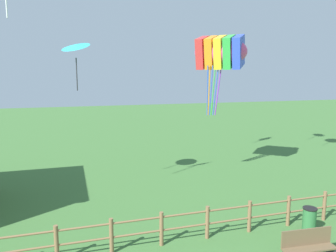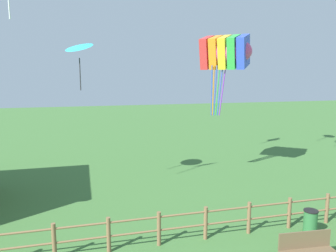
# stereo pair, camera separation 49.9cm
# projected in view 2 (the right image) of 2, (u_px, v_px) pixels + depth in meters

# --- Properties ---
(wooden_fence) EXTENTS (22.04, 0.14, 1.19)m
(wooden_fence) POSITION_uv_depth(u_px,v_px,m) (183.00, 224.00, 11.28)
(wooden_fence) COLOR brown
(wooden_fence) RESTS_ON ground_plane
(park_bench_near_fence) EXTENTS (1.75, 0.53, 1.03)m
(park_bench_near_fence) POSITION_uv_depth(u_px,v_px,m) (306.00, 248.00, 9.93)
(park_bench_near_fence) COLOR brown
(park_bench_near_fence) RESTS_ON ground_plane
(trash_bin) EXTENTS (0.51, 0.51, 0.95)m
(trash_bin) POSITION_uv_depth(u_px,v_px,m) (310.00, 223.00, 11.78)
(trash_bin) COLOR #2D6B38
(trash_bin) RESTS_ON ground_plane
(kite_rainbow_parafoil) EXTENTS (3.51, 3.35, 4.49)m
(kite_rainbow_parafoil) POSITION_uv_depth(u_px,v_px,m) (225.00, 52.00, 18.00)
(kite_rainbow_parafoil) COLOR #E54C8C
(kite_cyan_delta) EXTENTS (1.81, 1.80, 2.30)m
(kite_cyan_delta) POSITION_uv_depth(u_px,v_px,m) (79.00, 47.00, 15.02)
(kite_cyan_delta) COLOR #2DB2C6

